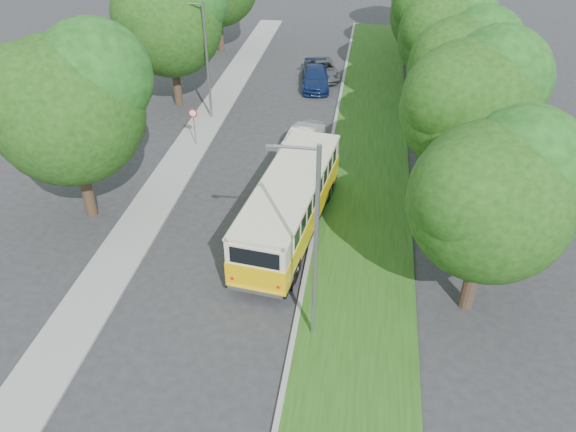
# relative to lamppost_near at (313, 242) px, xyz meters

# --- Properties ---
(ground) EXTENTS (120.00, 120.00, 0.00)m
(ground) POSITION_rel_lamppost_near_xyz_m (-4.21, 2.50, -4.37)
(ground) COLOR #2B2B2D
(ground) RESTS_ON ground
(curb) EXTENTS (0.20, 70.00, 0.15)m
(curb) POSITION_rel_lamppost_near_xyz_m (-0.61, 7.50, -4.29)
(curb) COLOR gray
(curb) RESTS_ON ground
(grass_verge) EXTENTS (4.50, 70.00, 0.13)m
(grass_verge) POSITION_rel_lamppost_near_xyz_m (1.74, 7.50, -4.30)
(grass_verge) COLOR #244713
(grass_verge) RESTS_ON ground
(sidewalk) EXTENTS (2.20, 70.00, 0.12)m
(sidewalk) POSITION_rel_lamppost_near_xyz_m (-9.01, 7.50, -4.31)
(sidewalk) COLOR gray
(sidewalk) RESTS_ON ground
(treeline) EXTENTS (24.27, 41.91, 9.46)m
(treeline) POSITION_rel_lamppost_near_xyz_m (-1.06, 20.49, 1.56)
(treeline) COLOR #332319
(treeline) RESTS_ON ground
(lamppost_near) EXTENTS (1.71, 0.16, 8.00)m
(lamppost_near) POSITION_rel_lamppost_near_xyz_m (0.00, 0.00, 0.00)
(lamppost_near) COLOR gray
(lamppost_near) RESTS_ON ground
(lamppost_far) EXTENTS (1.71, 0.16, 7.50)m
(lamppost_far) POSITION_rel_lamppost_near_xyz_m (-8.91, 18.50, -0.25)
(lamppost_far) COLOR gray
(lamppost_far) RESTS_ON ground
(warning_sign) EXTENTS (0.56, 0.10, 2.50)m
(warning_sign) POSITION_rel_lamppost_near_xyz_m (-8.71, 14.48, -2.66)
(warning_sign) COLOR gray
(warning_sign) RESTS_ON ground
(vintage_bus) EXTENTS (3.88, 10.41, 3.02)m
(vintage_bus) POSITION_rel_lamppost_near_xyz_m (-1.74, 6.40, -2.86)
(vintage_bus) COLOR yellow
(vintage_bus) RESTS_ON ground
(car_silver) EXTENTS (2.29, 3.92, 1.25)m
(car_silver) POSITION_rel_lamppost_near_xyz_m (-2.09, 15.56, -3.74)
(car_silver) COLOR silver
(car_silver) RESTS_ON ground
(car_white) EXTENTS (2.55, 4.40, 1.37)m
(car_white) POSITION_rel_lamppost_near_xyz_m (-2.30, 14.83, -3.68)
(car_white) COLOR silver
(car_white) RESTS_ON ground
(car_blue) EXTENTS (2.57, 5.11, 1.43)m
(car_blue) POSITION_rel_lamppost_near_xyz_m (-2.61, 25.27, -3.66)
(car_blue) COLOR navy
(car_blue) RESTS_ON ground
(car_grey) EXTENTS (3.43, 5.16, 1.31)m
(car_grey) POSITION_rel_lamppost_near_xyz_m (-2.31, 27.31, -3.71)
(car_grey) COLOR #515558
(car_grey) RESTS_ON ground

